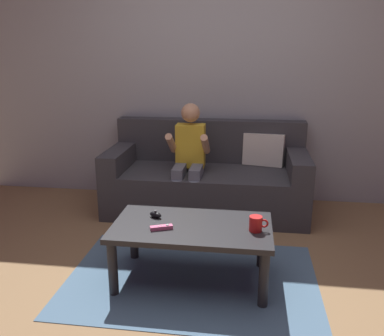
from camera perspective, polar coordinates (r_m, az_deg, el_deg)
The scene contains 9 objects.
ground_plane at distance 2.62m, azimuth 0.06°, elevation -17.96°, with size 9.83×9.83×0.00m, color olive.
wall_back at distance 4.07m, azimuth 3.85°, elevation 13.06°, with size 4.91×0.05×2.50m, color #999EA8.
couch at distance 3.86m, azimuth 2.21°, elevation -1.60°, with size 1.81×0.80×0.81m.
person_seated_on_couch at distance 3.63m, azimuth -0.40°, elevation 1.81°, with size 0.36×0.44×1.01m.
coffee_table at distance 2.67m, azimuth -0.02°, elevation -8.98°, with size 1.01×0.57×0.39m.
area_rug at distance 2.83m, azimuth -0.02°, elevation -15.04°, with size 1.64×1.12×0.01m, color slate.
game_remote_pink_near_edge at distance 2.59m, azimuth -4.25°, elevation -8.21°, with size 0.14×0.09×0.03m.
nunchuk_black at distance 2.76m, azimuth -5.07°, elevation -6.46°, with size 0.10×0.08×0.05m.
coffee_mug at distance 2.58m, azimuth 8.87°, elevation -7.62°, with size 0.12×0.08×0.09m.
Camera 1 is at (0.30, -2.15, 1.47)m, focal length 38.53 mm.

